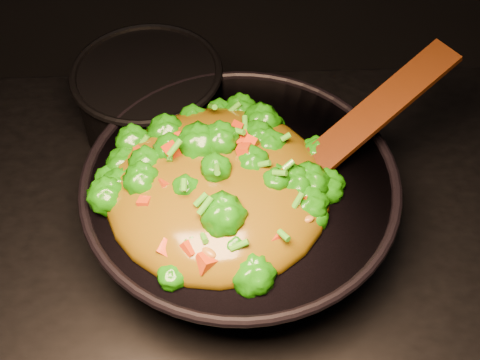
{
  "coord_description": "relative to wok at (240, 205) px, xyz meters",
  "views": [
    {
      "loc": [
        0.02,
        -0.37,
        1.61
      ],
      "look_at": [
        0.04,
        0.12,
        1.0
      ],
      "focal_mm": 45.0,
      "sensor_mm": 36.0,
      "label": 1
    }
  ],
  "objects": [
    {
      "name": "back_pot",
      "position": [
        -0.13,
        0.21,
        0.01
      ],
      "size": [
        0.25,
        0.25,
        0.12
      ],
      "primitive_type": "cylinder",
      "rotation": [
        0.0,
        0.0,
        -0.15
      ],
      "color": "black",
      "rests_on": "stovetop"
    },
    {
      "name": "spatula",
      "position": [
        0.16,
        0.05,
        0.11
      ],
      "size": [
        0.26,
        0.19,
        0.12
      ],
      "primitive_type": "cube",
      "rotation": [
        0.0,
        -0.38,
        0.57
      ],
      "color": "#320D05",
      "rests_on": "wok"
    },
    {
      "name": "wok",
      "position": [
        0.0,
        0.0,
        0.0
      ],
      "size": [
        0.41,
        0.41,
        0.11
      ],
      "primitive_type": null,
      "rotation": [
        0.0,
        0.0,
        -0.02
      ],
      "color": "black",
      "rests_on": "stovetop"
    },
    {
      "name": "stir_fry",
      "position": [
        -0.03,
        -0.02,
        0.1
      ],
      "size": [
        0.29,
        0.29,
        0.1
      ],
      "primitive_type": null,
      "rotation": [
        0.0,
        0.0,
        -0.04
      ],
      "color": "#197208",
      "rests_on": "wok"
    }
  ]
}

